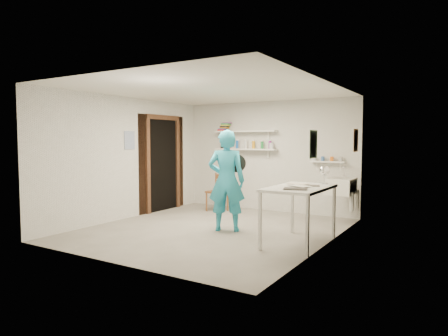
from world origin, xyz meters
The scene contains 27 objects.
floor centered at (0.00, 0.00, -0.01)m, with size 4.00×4.50×0.02m, color slate.
ceiling centered at (0.00, 0.00, 2.41)m, with size 4.00×4.50×0.02m, color silver.
wall_back centered at (0.00, 2.26, 1.20)m, with size 4.00×0.02×2.40m, color silver.
wall_front centered at (0.00, -2.26, 1.20)m, with size 4.00×0.02×2.40m, color silver.
wall_left centered at (-2.01, 0.00, 1.20)m, with size 0.02×4.50×2.40m, color silver.
wall_right centered at (2.01, 0.00, 1.20)m, with size 0.02×4.50×2.40m, color silver.
doorway_recess centered at (-1.99, 1.05, 1.00)m, with size 0.02×0.90×2.00m, color black.
corridor_box centered at (-2.70, 1.05, 1.05)m, with size 1.40×1.50×2.10m, color brown.
door_lintel centered at (-1.97, 1.05, 2.05)m, with size 0.06×1.05×0.10m, color brown.
door_jamb_near centered at (-1.97, 0.55, 1.00)m, with size 0.06×0.10×2.00m, color brown.
door_jamb_far centered at (-1.97, 1.55, 1.00)m, with size 0.06×0.10×2.00m, color brown.
shelf_lower centered at (-0.50, 2.13, 1.35)m, with size 1.50×0.22×0.03m, color white.
shelf_upper centered at (-0.50, 2.13, 1.75)m, with size 1.50×0.22×0.03m, color white.
ledge_shelf centered at (1.35, 2.17, 1.12)m, with size 0.70×0.14×0.03m, color white.
poster_left centered at (-1.99, 0.05, 1.55)m, with size 0.01×0.28×0.36m, color #334C7F.
poster_right_a centered at (1.99, 1.80, 1.55)m, with size 0.01×0.34×0.42m, color #995933.
poster_right_b centered at (1.99, -0.55, 1.50)m, with size 0.01×0.30×0.38m, color #3F724C.
belfast_sink centered at (1.75, 1.70, 0.70)m, with size 0.48×0.60×0.30m, color white.
man centered at (0.26, 0.05, 0.86)m, with size 0.63×0.41×1.73m, color #26A1C2.
wall_clock centered at (0.35, 0.26, 1.15)m, with size 0.31×0.31×0.04m, color #F9E4A9.
wooden_chair centered at (-0.89, 1.56, 0.43)m, with size 0.40×0.38×0.85m, color brown.
work_table centered at (1.64, -0.13, 0.43)m, with size 0.78×1.29×0.86m, color silver.
desk_lamp centered at (1.85, 0.39, 1.08)m, with size 0.16×0.16×0.16m, color silver.
spray_cans centered at (-0.50, 2.13, 1.45)m, with size 1.26×0.06×0.17m.
book_stack centered at (-1.04, 2.13, 1.86)m, with size 0.30×0.14×0.20m.
ledge_pots centered at (1.35, 2.17, 1.18)m, with size 0.48×0.07×0.09m.
papers centered at (1.64, -0.13, 0.87)m, with size 0.30×0.22×0.02m.
Camera 1 is at (3.76, -5.74, 1.55)m, focal length 32.00 mm.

